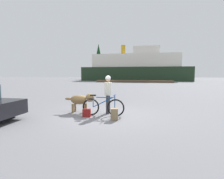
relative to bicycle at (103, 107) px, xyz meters
name	(u,v)px	position (x,y,z in m)	size (l,w,h in m)	color
ground_plane	(103,115)	(-0.01, 0.08, -0.39)	(160.00, 160.00, 0.00)	slate
bicycle	(103,107)	(0.00, 0.00, 0.00)	(1.81, 0.44, 0.92)	black
person_cyclist	(108,91)	(0.12, 0.50, 0.63)	(0.32, 0.53, 1.70)	#333338
dog	(81,100)	(-1.12, 0.42, 0.20)	(1.40, 0.51, 0.89)	olive
backpack	(114,114)	(0.60, -0.56, -0.17)	(0.28, 0.20, 0.44)	#8C7251
handbag_pannier	(87,113)	(-0.62, -0.29, -0.23)	(0.32, 0.18, 0.33)	maroon
dock_pier	(134,81)	(-0.86, 29.47, -0.19)	(15.31, 2.93, 0.40)	brown
ferry_boat	(136,68)	(-1.13, 38.49, 2.79)	(26.52, 7.07, 8.98)	#1E331E
pine_tree_far_left	(99,57)	(-15.07, 53.26, 7.05)	(3.68, 3.68, 12.04)	#4C331E
pine_tree_center	(140,61)	(-0.83, 55.60, 5.64)	(3.24, 3.24, 9.65)	#4C331E
pine_tree_far_right	(168,63)	(8.41, 56.50, 4.95)	(4.29, 4.29, 8.65)	#4C331E
pine_tree_mid_back	(165,64)	(7.88, 60.21, 4.79)	(3.39, 3.39, 8.29)	#4C331E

